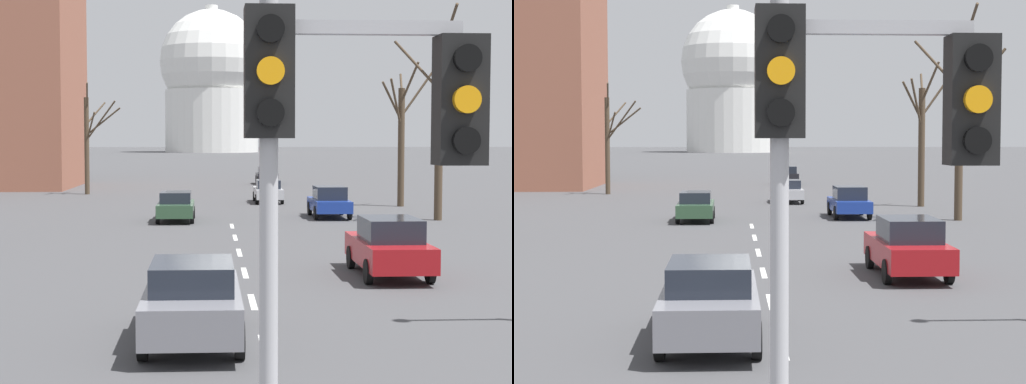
# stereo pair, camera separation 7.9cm
# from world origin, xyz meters

# --- Properties ---
(lane_stripe_2) EXTENTS (0.16, 2.00, 0.01)m
(lane_stripe_2) POSITION_xyz_m (0.00, 13.45, 0.00)
(lane_stripe_2) COLOR silver
(lane_stripe_2) RESTS_ON ground_plane
(lane_stripe_3) EXTENTS (0.16, 2.00, 0.01)m
(lane_stripe_3) POSITION_xyz_m (0.00, 17.95, 0.00)
(lane_stripe_3) COLOR silver
(lane_stripe_3) RESTS_ON ground_plane
(lane_stripe_4) EXTENTS (0.16, 2.00, 0.01)m
(lane_stripe_4) POSITION_xyz_m (0.00, 22.45, 0.00)
(lane_stripe_4) COLOR silver
(lane_stripe_4) RESTS_ON ground_plane
(lane_stripe_5) EXTENTS (0.16, 2.00, 0.01)m
(lane_stripe_5) POSITION_xyz_m (0.00, 26.95, 0.00)
(lane_stripe_5) COLOR silver
(lane_stripe_5) RESTS_ON ground_plane
(lane_stripe_6) EXTENTS (0.16, 2.00, 0.01)m
(lane_stripe_6) POSITION_xyz_m (0.00, 31.45, 0.00)
(lane_stripe_6) COLOR silver
(lane_stripe_6) RESTS_ON ground_plane
(lane_stripe_7) EXTENTS (0.16, 2.00, 0.01)m
(lane_stripe_7) POSITION_xyz_m (0.00, 35.95, 0.00)
(lane_stripe_7) COLOR silver
(lane_stripe_7) RESTS_ON ground_plane
(traffic_signal_centre_tall) EXTENTS (1.79, 0.34, 5.02)m
(traffic_signal_centre_tall) POSITION_xyz_m (-0.12, 3.73, 3.80)
(traffic_signal_centre_tall) COLOR #B2B2B7
(traffic_signal_centre_tall) RESTS_ON ground_plane
(sedan_near_left) EXTENTS (1.77, 4.36, 1.42)m
(sedan_near_left) POSITION_xyz_m (-2.62, 38.46, 0.73)
(sedan_near_left) COLOR #2D4C33
(sedan_near_left) RESTS_ON ground_plane
(sedan_near_right) EXTENTS (1.82, 3.97, 1.56)m
(sedan_near_right) POSITION_xyz_m (4.03, 71.70, 0.80)
(sedan_near_right) COLOR black
(sedan_near_right) RESTS_ON ground_plane
(sedan_mid_centre) EXTENTS (1.89, 4.59, 1.70)m
(sedan_mid_centre) POSITION_xyz_m (4.13, 21.67, 0.86)
(sedan_mid_centre) COLOR maroon
(sedan_mid_centre) RESTS_ON ground_plane
(sedan_far_left) EXTENTS (1.72, 4.27, 1.42)m
(sedan_far_left) POSITION_xyz_m (2.62, 50.08, 0.73)
(sedan_far_left) COLOR #B7B7BC
(sedan_far_left) RESTS_ON ground_plane
(sedan_far_right) EXTENTS (1.83, 4.24, 1.58)m
(sedan_far_right) POSITION_xyz_m (5.00, 39.93, 0.81)
(sedan_far_right) COLOR navy
(sedan_far_right) RESTS_ON ground_plane
(sedan_distant_centre) EXTENTS (1.91, 4.49, 1.61)m
(sedan_distant_centre) POSITION_xyz_m (-1.38, 13.91, 0.83)
(sedan_distant_centre) COLOR slate
(sedan_distant_centre) RESTS_ON ground_plane
(bare_tree_right_near) EXTENTS (3.59, 2.83, 8.35)m
(bare_tree_right_near) POSITION_xyz_m (10.20, 46.71, 4.08)
(bare_tree_right_near) COLOR #473828
(bare_tree_right_near) RESTS_ON ground_plane
(bare_tree_left_far) EXTENTS (2.65, 3.44, 7.82)m
(bare_tree_left_far) POSITION_xyz_m (-9.52, 58.61, 3.86)
(bare_tree_left_far) COLOR #473828
(bare_tree_left_far) RESTS_ON ground_plane
(bare_tree_right_far) EXTENTS (4.15, 3.93, 10.11)m
(bare_tree_right_far) POSITION_xyz_m (10.08, 38.22, 4.83)
(bare_tree_right_far) COLOR #473828
(bare_tree_right_far) RESTS_ON ground_plane
(capitol_dome) EXTENTS (29.98, 29.98, 42.35)m
(capitol_dome) POSITION_xyz_m (0.00, 247.05, 20.63)
(capitol_dome) COLOR silver
(capitol_dome) RESTS_ON ground_plane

